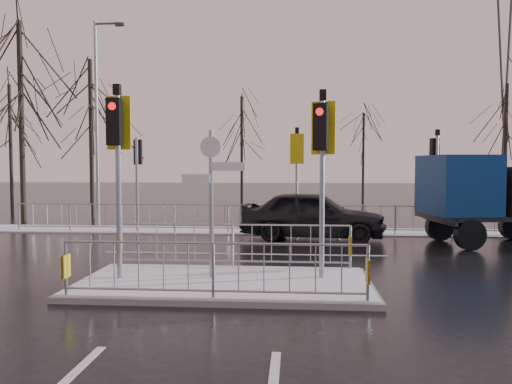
# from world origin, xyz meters

# --- Properties ---
(ground) EXTENTS (120.00, 120.00, 0.00)m
(ground) POSITION_xyz_m (0.00, 0.00, 0.00)
(ground) COLOR black
(ground) RESTS_ON ground
(snow_verge) EXTENTS (30.00, 2.00, 0.04)m
(snow_verge) POSITION_xyz_m (0.00, 8.60, 0.02)
(snow_verge) COLOR white
(snow_verge) RESTS_ON ground
(lane_markings) EXTENTS (8.00, 11.38, 0.01)m
(lane_markings) POSITION_xyz_m (0.00, -0.33, 0.00)
(lane_markings) COLOR silver
(lane_markings) RESTS_ON ground
(traffic_island) EXTENTS (6.00, 3.04, 4.15)m
(traffic_island) POSITION_xyz_m (-0.01, 0.01, 0.39)
(traffic_island) COLOR slate
(traffic_island) RESTS_ON ground
(far_kerb_fixtures) EXTENTS (18.00, 0.65, 3.83)m
(far_kerb_fixtures) POSITION_xyz_m (0.29, 8.09, 1.02)
(far_kerb_fixtures) COLOR gray
(far_kerb_fixtures) RESTS_ON ground
(car_far_lane) EXTENTS (5.02, 2.51, 1.64)m
(car_far_lane) POSITION_xyz_m (2.04, 6.79, 0.82)
(car_far_lane) COLOR black
(car_far_lane) RESTS_ON ground
(flatbed_truck) EXTENTS (6.34, 3.21, 2.80)m
(flatbed_truck) POSITION_xyz_m (7.33, 6.04, 1.49)
(flatbed_truck) COLOR black
(flatbed_truck) RESTS_ON ground
(tree_near_a) EXTENTS (4.75, 4.75, 8.97)m
(tree_near_a) POSITION_xyz_m (-10.50, 11.00, 6.11)
(tree_near_a) COLOR black
(tree_near_a) RESTS_ON ground
(tree_near_b) EXTENTS (4.00, 4.00, 7.55)m
(tree_near_b) POSITION_xyz_m (-8.00, 12.50, 5.15)
(tree_near_b) COLOR black
(tree_near_b) RESTS_ON ground
(tree_near_c) EXTENTS (3.50, 3.50, 6.61)m
(tree_near_c) POSITION_xyz_m (-12.50, 13.50, 4.50)
(tree_near_c) COLOR black
(tree_near_c) RESTS_ON ground
(tree_far_a) EXTENTS (3.75, 3.75, 7.08)m
(tree_far_a) POSITION_xyz_m (-2.00, 22.00, 4.82)
(tree_far_a) COLOR black
(tree_far_a) RESTS_ON ground
(tree_far_b) EXTENTS (3.25, 3.25, 6.14)m
(tree_far_b) POSITION_xyz_m (6.00, 24.00, 4.18)
(tree_far_b) COLOR black
(tree_far_b) RESTS_ON ground
(tree_far_c) EXTENTS (4.00, 4.00, 7.55)m
(tree_far_c) POSITION_xyz_m (14.00, 21.00, 5.15)
(tree_far_c) COLOR black
(tree_far_c) RESTS_ON ground
(street_lamp_left) EXTENTS (1.25, 0.18, 8.20)m
(street_lamp_left) POSITION_xyz_m (-6.43, 9.50, 4.49)
(street_lamp_left) COLOR gray
(street_lamp_left) RESTS_ON ground
(pylon_wires) EXTENTS (70.00, 2.38, 19.97)m
(pylon_wires) POSITION_xyz_m (16.88, 30.00, 11.03)
(pylon_wires) COLOR #2D3033
(pylon_wires) RESTS_ON ground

